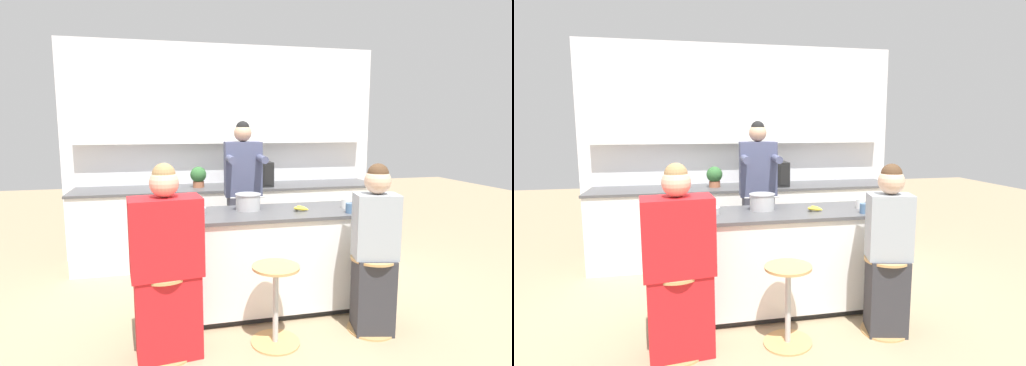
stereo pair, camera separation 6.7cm
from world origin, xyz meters
The scene contains 17 objects.
ground_plane centered at (0.00, 0.00, 0.00)m, with size 16.00×16.00×0.00m, color tan.
wall_back centered at (0.00, 1.77, 1.54)m, with size 4.03×0.22×2.70m.
back_counter centered at (0.00, 1.45, 0.47)m, with size 3.74×0.66×0.93m.
kitchen_island centered at (0.00, 0.00, 0.46)m, with size 2.05×0.67×0.91m.
bar_stool_leftmost centered at (-0.82, -0.58, 0.33)m, with size 0.38×0.38×0.62m.
bar_stool_center centered at (0.00, -0.60, 0.33)m, with size 0.38×0.38×0.62m.
bar_stool_rightmost centered at (0.82, -0.59, 0.33)m, with size 0.38×0.38×0.62m.
person_cooking centered at (-0.01, 0.62, 0.86)m, with size 0.40×0.55×1.72m.
person_wrapped_blanket centered at (-0.80, -0.60, 0.67)m, with size 0.53×0.34×1.42m.
person_seated_near centered at (0.82, -0.60, 0.65)m, with size 0.38×0.32×1.38m.
cooking_pot centered at (-0.07, 0.09, 0.99)m, with size 0.32×0.24×0.15m.
fruit_bowl centered at (-0.55, 0.04, 0.94)m, with size 0.20×0.20×0.06m.
coffee_cup_near centered at (0.84, -0.02, 0.96)m, with size 0.11×0.08×0.09m.
coffee_cup_far centered at (0.78, -0.22, 0.96)m, with size 0.11×0.08×0.09m.
banana_bunch centered at (0.38, -0.05, 0.94)m, with size 0.16×0.12×0.05m.
microwave centered at (0.23, 1.41, 1.08)m, with size 0.54×0.34×0.30m.
potted_plant centered at (-0.40, 1.45, 1.07)m, with size 0.19×0.19×0.25m.
Camera 2 is at (-0.73, -3.40, 1.67)m, focal length 28.00 mm.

